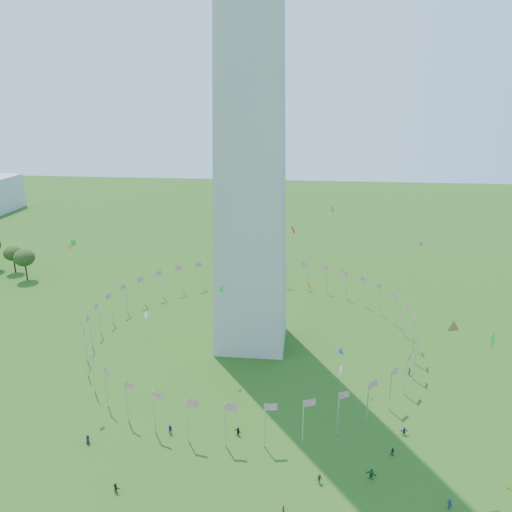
% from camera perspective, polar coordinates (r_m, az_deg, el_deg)
% --- Properties ---
extents(ground, '(600.00, 600.00, 0.00)m').
position_cam_1_polar(ground, '(88.53, -4.65, -24.92)').
color(ground, '#234C11').
rests_on(ground, ground).
extents(flag_ring, '(80.24, 80.24, 9.00)m').
position_cam_1_polar(flag_ring, '(127.10, -0.51, -7.96)').
color(flag_ring, silver).
rests_on(flag_ring, ground).
extents(crowd, '(100.68, 61.42, 1.91)m').
position_cam_1_polar(crowd, '(88.30, 1.59, -24.25)').
color(crowd, '#1A4124').
rests_on(crowd, ground).
extents(kites_aloft, '(109.07, 67.79, 32.83)m').
position_cam_1_polar(kites_aloft, '(96.69, 6.03, -6.06)').
color(kites_aloft, orange).
rests_on(kites_aloft, ground).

